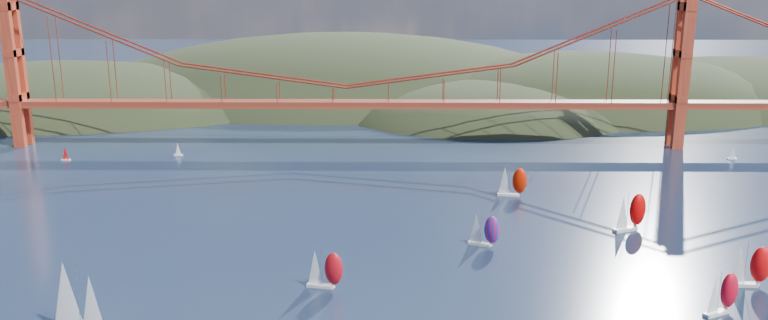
{
  "coord_description": "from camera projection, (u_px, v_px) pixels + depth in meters",
  "views": [
    {
      "loc": [
        16.35,
        -88.55,
        63.83
      ],
      "look_at": [
        14.41,
        90.0,
        17.78
      ],
      "focal_mm": 35.0,
      "sensor_mm": 36.0,
      "label": 1
    }
  ],
  "objects": [
    {
      "name": "racer_2",
      "position": [
        749.0,
        265.0,
        153.3
      ],
      "size": [
        8.6,
        3.53,
        9.87
      ],
      "rotation": [
        0.0,
        0.0,
        -0.03
      ],
      "color": "silver",
      "rests_on": "ground"
    },
    {
      "name": "sloop_navy",
      "position": [
        73.0,
        297.0,
        134.35
      ],
      "size": [
        9.49,
        5.45,
        14.66
      ],
      "rotation": [
        0.0,
        0.0,
        -0.04
      ],
      "color": "black",
      "rests_on": "ground"
    },
    {
      "name": "distant_boat_3",
      "position": [
        178.0,
        149.0,
        260.74
      ],
      "size": [
        3.0,
        2.0,
        4.7
      ],
      "color": "silver",
      "rests_on": "ground"
    },
    {
      "name": "racer_0",
      "position": [
        324.0,
        269.0,
        152.73
      ],
      "size": [
        7.88,
        4.18,
        8.84
      ],
      "rotation": [
        0.0,
        0.0,
        -0.2
      ],
      "color": "silver",
      "rests_on": "ground"
    },
    {
      "name": "racer_1",
      "position": [
        721.0,
        293.0,
        141.07
      ],
      "size": [
        7.94,
        5.91,
        8.95
      ],
      "rotation": [
        0.0,
        0.0,
        0.48
      ],
      "color": "white",
      "rests_on": "ground"
    },
    {
      "name": "racer_rwb",
      "position": [
        484.0,
        229.0,
        176.03
      ],
      "size": [
        7.69,
        5.25,
        8.6
      ],
      "rotation": [
        0.0,
        0.0,
        -0.4
      ],
      "color": "silver",
      "rests_on": "ground"
    },
    {
      "name": "distant_boat_4",
      "position": [
        733.0,
        153.0,
        255.55
      ],
      "size": [
        3.0,
        2.0,
        4.7
      ],
      "color": "silver",
      "rests_on": "ground"
    },
    {
      "name": "distant_boat_2",
      "position": [
        65.0,
        154.0,
        254.42
      ],
      "size": [
        3.0,
        2.0,
        4.7
      ],
      "color": "silver",
      "rests_on": "ground"
    },
    {
      "name": "racer_5",
      "position": [
        512.0,
        181.0,
        214.33
      ],
      "size": [
        8.41,
        4.36,
        9.44
      ],
      "rotation": [
        0.0,
        0.0,
        -0.19
      ],
      "color": "white",
      "rests_on": "ground"
    },
    {
      "name": "bridge",
      "position": [
        342.0,
        58.0,
        268.1
      ],
      "size": [
        552.0,
        12.0,
        55.0
      ],
      "color": "maroon",
      "rests_on": "ground"
    },
    {
      "name": "headlands",
      "position": [
        449.0,
        125.0,
        373.94
      ],
      "size": [
        725.0,
        225.0,
        96.0
      ],
      "color": "black",
      "rests_on": "ground"
    },
    {
      "name": "racer_3",
      "position": [
        630.0,
        211.0,
        186.04
      ],
      "size": [
        9.36,
        6.56,
        10.48
      ],
      "rotation": [
        0.0,
        0.0,
        0.42
      ],
      "color": "silver",
      "rests_on": "ground"
    }
  ]
}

